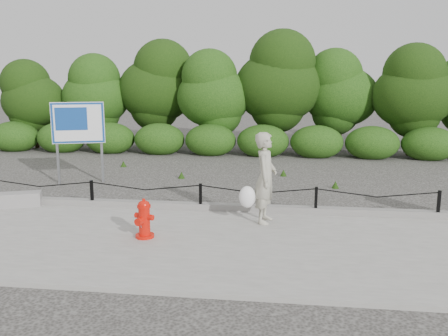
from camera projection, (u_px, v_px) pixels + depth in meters
ground at (201, 213)px, 10.49m from camera, size 90.00×90.00×0.00m
sidewalk at (181, 243)px, 8.53m from camera, size 14.00×4.00×0.08m
curb at (201, 206)px, 10.51m from camera, size 14.00×0.22×0.14m
chain_barrier at (201, 193)px, 10.40m from camera, size 10.06×0.06×0.60m
treeline at (266, 88)px, 18.61m from camera, size 20.27×3.48×4.62m
fire_hydrant at (144, 219)px, 8.64m from camera, size 0.44×0.44×0.73m
pedestrian at (264, 179)px, 9.45m from camera, size 0.78×0.72×1.83m
concrete_block at (18, 200)px, 10.72m from camera, size 1.06×0.69×0.32m
advertising_sign at (78, 126)px, 13.10m from camera, size 1.37×0.52×2.28m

